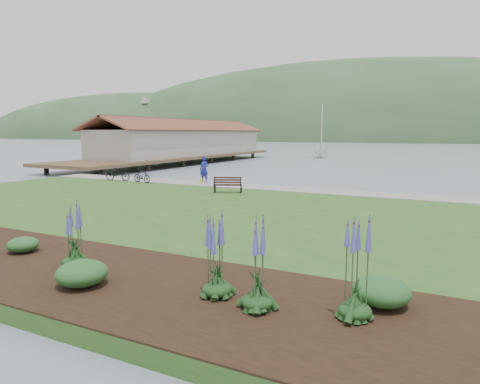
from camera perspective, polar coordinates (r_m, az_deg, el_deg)
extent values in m
plane|color=slate|center=(20.31, -4.21, -2.81)|extent=(600.00, 600.00, 0.00)
cube|color=#29511C|center=(18.62, -7.40, -3.23)|extent=(34.00, 20.00, 0.40)
cube|color=gray|center=(26.32, 3.55, 0.59)|extent=(34.00, 2.20, 0.03)
cube|color=black|center=(10.86, -17.67, -10.56)|extent=(24.00, 4.40, 0.04)
cube|color=#4C3826|center=(52.75, -8.30, 4.72)|extent=(8.00, 36.00, 0.30)
cube|color=#B2ADA3|center=(54.33, -7.11, 6.57)|extent=(6.40, 28.00, 3.00)
cube|color=black|center=(24.25, -1.62, 0.96)|extent=(1.63, 1.09, 0.05)
cube|color=black|center=(23.93, -1.69, 1.57)|extent=(1.48, 0.73, 0.48)
cube|color=black|center=(24.36, -3.37, 0.46)|extent=(0.26, 0.51, 0.42)
cube|color=black|center=(24.21, 0.15, 0.43)|extent=(0.26, 0.51, 0.42)
imported|color=navy|center=(28.97, -4.81, 3.33)|extent=(0.79, 0.56, 2.11)
imported|color=black|center=(31.21, -15.99, 2.34)|extent=(0.99, 1.97, 0.98)
imported|color=black|center=(29.59, -12.94, 2.09)|extent=(0.64, 1.57, 0.92)
imported|color=silver|center=(65.36, 10.75, 4.53)|extent=(12.10, 12.22, 25.35)
cube|color=gold|center=(28.85, -5.23, 1.47)|extent=(0.26, 0.30, 0.28)
ellipsoid|color=#143714|center=(11.58, -21.11, -8.64)|extent=(0.62, 0.62, 0.31)
cone|color=#424499|center=(11.37, -21.33, -4.39)|extent=(0.40, 0.40, 1.45)
ellipsoid|color=#143714|center=(9.04, -3.09, -12.81)|extent=(0.62, 0.62, 0.31)
cone|color=#424499|center=(8.74, -3.14, -6.85)|extent=(0.40, 0.40, 1.64)
ellipsoid|color=#143714|center=(8.43, 2.35, -14.40)|extent=(0.62, 0.62, 0.31)
cone|color=#424499|center=(8.13, 2.39, -8.43)|extent=(0.36, 0.36, 1.52)
ellipsoid|color=#143714|center=(8.31, 15.04, -15.02)|extent=(0.62, 0.62, 0.31)
cone|color=#424499|center=(7.93, 15.35, -7.13)|extent=(0.36, 0.36, 2.05)
ellipsoid|color=#1E4C21|center=(13.62, -26.97, -6.27)|extent=(0.85, 0.85, 0.43)
ellipsoid|color=#1E4C21|center=(10.20, -20.34, -10.11)|extent=(1.12, 1.12, 0.56)
ellipsoid|color=#1E4C21|center=(9.00, 18.31, -12.46)|extent=(1.13, 1.13, 0.57)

